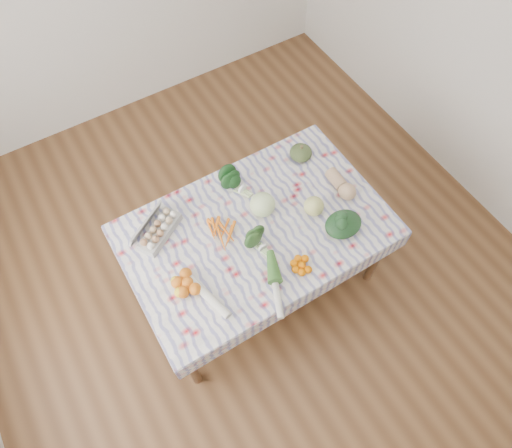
{
  "coord_description": "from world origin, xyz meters",
  "views": [
    {
      "loc": [
        -0.75,
        -1.24,
        3.25
      ],
      "look_at": [
        0.0,
        0.0,
        0.82
      ],
      "focal_mm": 32.0,
      "sensor_mm": 36.0,
      "label": 1
    }
  ],
  "objects_px": {
    "kabocha_squash": "(301,153)",
    "grapefruit": "(314,206)",
    "egg_carton": "(160,231)",
    "dining_table": "(256,235)",
    "cabbage": "(262,205)",
    "butternut_squash": "(341,184)"
  },
  "relations": [
    {
      "from": "kabocha_squash",
      "to": "butternut_squash",
      "type": "bearing_deg",
      "value": -77.97
    },
    {
      "from": "kabocha_squash",
      "to": "grapefruit",
      "type": "distance_m",
      "value": 0.45
    },
    {
      "from": "dining_table",
      "to": "grapefruit",
      "type": "bearing_deg",
      "value": -12.19
    },
    {
      "from": "kabocha_squash",
      "to": "grapefruit",
      "type": "relative_size",
      "value": 1.19
    },
    {
      "from": "kabocha_squash",
      "to": "cabbage",
      "type": "height_order",
      "value": "cabbage"
    },
    {
      "from": "butternut_squash",
      "to": "grapefruit",
      "type": "height_order",
      "value": "grapefruit"
    },
    {
      "from": "cabbage",
      "to": "grapefruit",
      "type": "relative_size",
      "value": 1.25
    },
    {
      "from": "egg_carton",
      "to": "kabocha_squash",
      "type": "xyz_separation_m",
      "value": [
        1.09,
        0.06,
        0.01
      ]
    },
    {
      "from": "grapefruit",
      "to": "cabbage",
      "type": "bearing_deg",
      "value": 148.35
    },
    {
      "from": "dining_table",
      "to": "grapefruit",
      "type": "height_order",
      "value": "grapefruit"
    },
    {
      "from": "dining_table",
      "to": "egg_carton",
      "type": "distance_m",
      "value": 0.61
    },
    {
      "from": "cabbage",
      "to": "butternut_squash",
      "type": "distance_m",
      "value": 0.55
    },
    {
      "from": "egg_carton",
      "to": "kabocha_squash",
      "type": "distance_m",
      "value": 1.1
    },
    {
      "from": "dining_table",
      "to": "kabocha_squash",
      "type": "distance_m",
      "value": 0.67
    },
    {
      "from": "egg_carton",
      "to": "grapefruit",
      "type": "height_order",
      "value": "grapefruit"
    },
    {
      "from": "cabbage",
      "to": "grapefruit",
      "type": "distance_m",
      "value": 0.33
    },
    {
      "from": "dining_table",
      "to": "egg_carton",
      "type": "relative_size",
      "value": 4.93
    },
    {
      "from": "egg_carton",
      "to": "butternut_squash",
      "type": "bearing_deg",
      "value": -45.82
    },
    {
      "from": "dining_table",
      "to": "butternut_squash",
      "type": "distance_m",
      "value": 0.66
    },
    {
      "from": "dining_table",
      "to": "cabbage",
      "type": "distance_m",
      "value": 0.21
    },
    {
      "from": "egg_carton",
      "to": "butternut_squash",
      "type": "height_order",
      "value": "butternut_squash"
    },
    {
      "from": "kabocha_squash",
      "to": "cabbage",
      "type": "distance_m",
      "value": 0.52
    }
  ]
}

